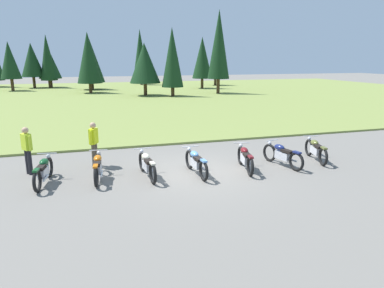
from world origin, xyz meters
TOP-DOWN VIEW (x-y plane):
  - ground_plane at (0.00, 0.00)m, footprint 140.00×140.00m
  - grass_moorland at (0.00, 26.15)m, footprint 80.00×44.00m
  - forest_treeline at (-3.45, 33.06)m, footprint 35.92×24.51m
  - motorcycle_british_green at (-5.04, 0.33)m, footprint 0.62×2.09m
  - motorcycle_orange at (-3.36, 0.26)m, footprint 0.62×2.10m
  - motorcycle_cream at (-1.76, 0.03)m, footprint 0.62×2.10m
  - motorcycle_sky_blue at (-0.09, -0.17)m, footprint 0.62×2.10m
  - motorcycle_maroon at (1.77, -0.19)m, footprint 0.67×2.08m
  - motorcycle_navy at (3.30, -0.15)m, footprint 0.74×2.07m
  - motorcycle_olive at (4.94, 0.10)m, footprint 0.74×2.07m
  - rider_near_row_end at (-5.63, 1.52)m, footprint 0.38×0.47m
  - rider_with_back_turned at (-3.42, 1.79)m, footprint 0.35×0.51m

SIDE VIEW (x-z plane):
  - ground_plane at x=0.00m, z-range 0.00..0.00m
  - grass_moorland at x=0.00m, z-range 0.00..0.10m
  - motorcycle_british_green at x=-5.04m, z-range 0.00..0.88m
  - motorcycle_orange at x=-3.36m, z-range 0.00..0.88m
  - motorcycle_cream at x=-1.76m, z-range 0.00..0.88m
  - motorcycle_sky_blue at x=-0.09m, z-range 0.00..0.88m
  - motorcycle_maroon at x=1.77m, z-range 0.00..0.88m
  - motorcycle_navy at x=3.30m, z-range 0.00..0.88m
  - motorcycle_olive at x=4.94m, z-range 0.00..0.88m
  - rider_near_row_end at x=-5.63m, z-range 0.11..1.78m
  - rider_with_back_turned at x=-3.42m, z-range 0.11..1.78m
  - forest_treeline at x=-3.45m, z-range -0.54..8.55m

